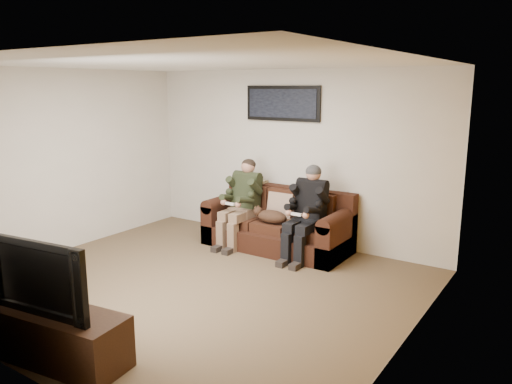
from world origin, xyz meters
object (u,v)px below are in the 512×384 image
Objects in this scene: cat at (271,216)px; tv_stand at (51,334)px; person_left at (242,198)px; person_right at (307,207)px; television at (45,274)px; sofa at (279,226)px; framed_poster at (283,103)px.

cat is 3.55m from tv_stand.
person_right is (1.10, 0.00, 0.00)m from person_left.
television reaches higher than tv_stand.
sofa is 1.66× the size of person_left.
tv_stand is 1.29× the size of television.
person_right is at bearing 73.05° from tv_stand.
person_right reaches higher than sofa.
television reaches higher than sofa.
person_right is at bearing 6.60° from cat.
person_right is at bearing 0.02° from person_left.
framed_poster is at bearing 142.85° from person_right.
person_right reaches higher than cat.
person_right reaches higher than television.
person_left is 0.58m from cat.
person_left is 3.66m from tv_stand.
person_left reaches higher than sofa.
person_right is 1.67m from framed_poster.
cat is at bearing -90.56° from sofa.
person_right is at bearing -37.15° from framed_poster.
person_left is 0.87× the size of tv_stand.
person_right is at bearing 73.05° from television.
person_right is at bearing -17.96° from sofa.
tv_stand is at bearing -82.27° from person_left.
television is at bearing -88.08° from framed_poster.
sofa is at bearing 81.75° from tv_stand.
cat is 0.58× the size of television.
person_left is 1.03× the size of framed_poster.
person_left is at bearing 90.40° from tv_stand.
sofa is 3.80m from television.
tv_stand is (-0.61, -3.60, -0.49)m from person_right.
person_left is (-0.55, -0.18, 0.39)m from sofa.
framed_poster reaches higher than television.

